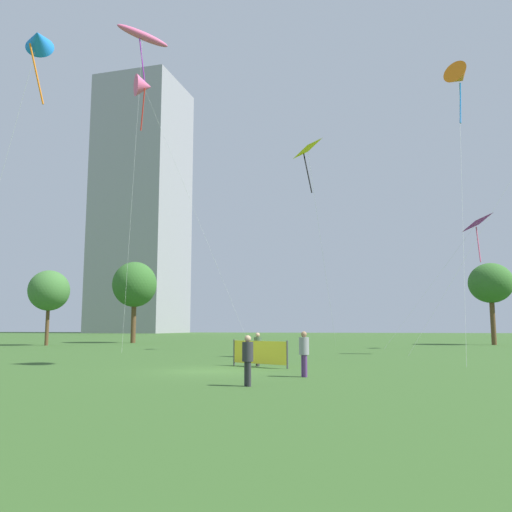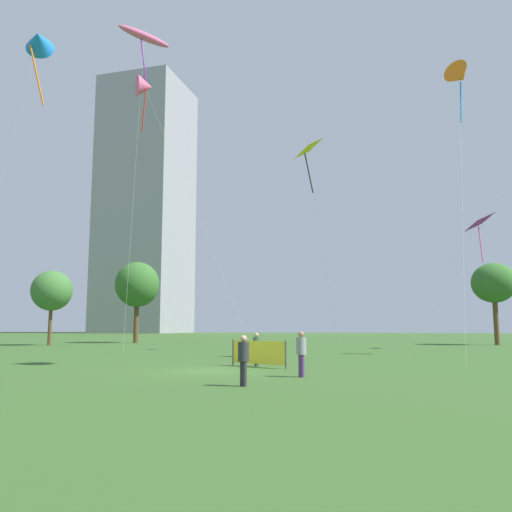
{
  "view_description": "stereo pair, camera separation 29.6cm",
  "coord_description": "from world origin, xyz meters",
  "px_view_note": "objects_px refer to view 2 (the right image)",
  "views": [
    {
      "loc": [
        6.04,
        -22.1,
        1.88
      ],
      "look_at": [
        0.17,
        8.89,
        6.09
      ],
      "focal_mm": 37.07,
      "sensor_mm": 36.0,
      "label": 1
    },
    {
      "loc": [
        6.33,
        -22.04,
        1.88
      ],
      "look_at": [
        0.17,
        8.89,
        6.09
      ],
      "focal_mm": 37.07,
      "sensor_mm": 36.0,
      "label": 2
    }
  ],
  "objects_px": {
    "park_tree_1": "(494,283)",
    "park_tree_2": "(137,285)",
    "kite_flying_0": "(459,76)",
    "kite_flying_7": "(145,87)",
    "person_standing_1": "(256,347)",
    "kite_flying_8": "(309,153)",
    "kite_flying_2": "(39,41)",
    "distant_highrise_0": "(146,206)",
    "person_standing_2": "(243,357)",
    "person_standing_3": "(301,351)",
    "kite_flying_6": "(479,225)",
    "event_banner": "(258,352)",
    "kite_flying_4": "(144,37)",
    "park_tree_0": "(52,291)"
  },
  "relations": [
    {
      "from": "park_tree_1",
      "to": "park_tree_2",
      "type": "relative_size",
      "value": 0.9
    },
    {
      "from": "kite_flying_0",
      "to": "park_tree_2",
      "type": "distance_m",
      "value": 42.32
    },
    {
      "from": "distant_highrise_0",
      "to": "kite_flying_4",
      "type": "bearing_deg",
      "value": -61.97
    },
    {
      "from": "person_standing_3",
      "to": "kite_flying_2",
      "type": "bearing_deg",
      "value": -138.3
    },
    {
      "from": "kite_flying_2",
      "to": "park_tree_2",
      "type": "bearing_deg",
      "value": 104.06
    },
    {
      "from": "person_standing_3",
      "to": "kite_flying_0",
      "type": "distance_m",
      "value": 21.35
    },
    {
      "from": "park_tree_0",
      "to": "kite_flying_4",
      "type": "bearing_deg",
      "value": -34.93
    },
    {
      "from": "distant_highrise_0",
      "to": "park_tree_1",
      "type": "bearing_deg",
      "value": -44.32
    },
    {
      "from": "event_banner",
      "to": "person_standing_3",
      "type": "bearing_deg",
      "value": -60.59
    },
    {
      "from": "park_tree_1",
      "to": "park_tree_2",
      "type": "xyz_separation_m",
      "value": [
        -39.22,
        -0.57,
        0.39
      ]
    },
    {
      "from": "kite_flying_4",
      "to": "kite_flying_0",
      "type": "bearing_deg",
      "value": -17.31
    },
    {
      "from": "person_standing_1",
      "to": "kite_flying_8",
      "type": "bearing_deg",
      "value": -1.79
    },
    {
      "from": "kite_flying_2",
      "to": "kite_flying_8",
      "type": "height_order",
      "value": "kite_flying_2"
    },
    {
      "from": "kite_flying_0",
      "to": "kite_flying_8",
      "type": "relative_size",
      "value": 1.06
    },
    {
      "from": "kite_flying_6",
      "to": "park_tree_2",
      "type": "bearing_deg",
      "value": 163.1
    },
    {
      "from": "kite_flying_2",
      "to": "kite_flying_8",
      "type": "relative_size",
      "value": 1.12
    },
    {
      "from": "person_standing_2",
      "to": "person_standing_3",
      "type": "bearing_deg",
      "value": 117.24
    },
    {
      "from": "person_standing_2",
      "to": "kite_flying_0",
      "type": "bearing_deg",
      "value": 107.11
    },
    {
      "from": "distant_highrise_0",
      "to": "park_tree_0",
      "type": "bearing_deg",
      "value": -66.67
    },
    {
      "from": "kite_flying_8",
      "to": "distant_highrise_0",
      "type": "xyz_separation_m",
      "value": [
        -60.04,
        107.58,
        22.72
      ]
    },
    {
      "from": "person_standing_1",
      "to": "distant_highrise_0",
      "type": "height_order",
      "value": "distant_highrise_0"
    },
    {
      "from": "kite_flying_0",
      "to": "event_banner",
      "type": "bearing_deg",
      "value": -146.8
    },
    {
      "from": "kite_flying_4",
      "to": "park_tree_0",
      "type": "xyz_separation_m",
      "value": [
        -13.34,
        9.32,
        -20.68
      ]
    },
    {
      "from": "kite_flying_4",
      "to": "park_tree_0",
      "type": "distance_m",
      "value": 26.32
    },
    {
      "from": "kite_flying_0",
      "to": "kite_flying_8",
      "type": "bearing_deg",
      "value": 137.56
    },
    {
      "from": "park_tree_1",
      "to": "park_tree_0",
      "type": "bearing_deg",
      "value": -167.38
    },
    {
      "from": "kite_flying_0",
      "to": "park_tree_1",
      "type": "xyz_separation_m",
      "value": [
        7.4,
        26.58,
        -10.48
      ]
    },
    {
      "from": "park_tree_1",
      "to": "distant_highrise_0",
      "type": "height_order",
      "value": "distant_highrise_0"
    },
    {
      "from": "kite_flying_7",
      "to": "distant_highrise_0",
      "type": "bearing_deg",
      "value": 113.11
    },
    {
      "from": "kite_flying_0",
      "to": "kite_flying_4",
      "type": "height_order",
      "value": "kite_flying_4"
    },
    {
      "from": "person_standing_2",
      "to": "park_tree_2",
      "type": "xyz_separation_m",
      "value": [
        -21.95,
        41.07,
        5.79
      ]
    },
    {
      "from": "event_banner",
      "to": "person_standing_1",
      "type": "bearing_deg",
      "value": 111.94
    },
    {
      "from": "kite_flying_8",
      "to": "park_tree_2",
      "type": "relative_size",
      "value": 1.78
    },
    {
      "from": "kite_flying_4",
      "to": "event_banner",
      "type": "xyz_separation_m",
      "value": [
        12.64,
        -14.49,
        -25.47
      ]
    },
    {
      "from": "person_standing_3",
      "to": "kite_flying_2",
      "type": "distance_m",
      "value": 23.18
    },
    {
      "from": "person_standing_1",
      "to": "kite_flying_8",
      "type": "relative_size",
      "value": 0.09
    },
    {
      "from": "person_standing_1",
      "to": "kite_flying_7",
      "type": "relative_size",
      "value": 0.07
    },
    {
      "from": "kite_flying_4",
      "to": "park_tree_2",
      "type": "distance_m",
      "value": 28.18
    },
    {
      "from": "kite_flying_8",
      "to": "park_tree_0",
      "type": "bearing_deg",
      "value": 164.35
    },
    {
      "from": "kite_flying_7",
      "to": "park_tree_2",
      "type": "bearing_deg",
      "value": 114.27
    },
    {
      "from": "person_standing_3",
      "to": "kite_flying_6",
      "type": "relative_size",
      "value": 0.15
    },
    {
      "from": "kite_flying_0",
      "to": "kite_flying_7",
      "type": "bearing_deg",
      "value": 166.81
    },
    {
      "from": "kite_flying_7",
      "to": "person_standing_3",
      "type": "bearing_deg",
      "value": -50.21
    },
    {
      "from": "kite_flying_4",
      "to": "kite_flying_7",
      "type": "height_order",
      "value": "kite_flying_4"
    },
    {
      "from": "park_tree_1",
      "to": "kite_flying_6",
      "type": "bearing_deg",
      "value": -107.26
    },
    {
      "from": "person_standing_3",
      "to": "event_banner",
      "type": "bearing_deg",
      "value": 178.64
    },
    {
      "from": "person_standing_3",
      "to": "kite_flying_8",
      "type": "bearing_deg",
      "value": 153.57
    },
    {
      "from": "person_standing_2",
      "to": "kite_flying_2",
      "type": "distance_m",
      "value": 23.27
    },
    {
      "from": "kite_flying_4",
      "to": "park_tree_1",
      "type": "height_order",
      "value": "kite_flying_4"
    },
    {
      "from": "kite_flying_2",
      "to": "park_tree_1",
      "type": "xyz_separation_m",
      "value": [
        31.0,
        33.4,
        -11.49
      ]
    }
  ]
}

